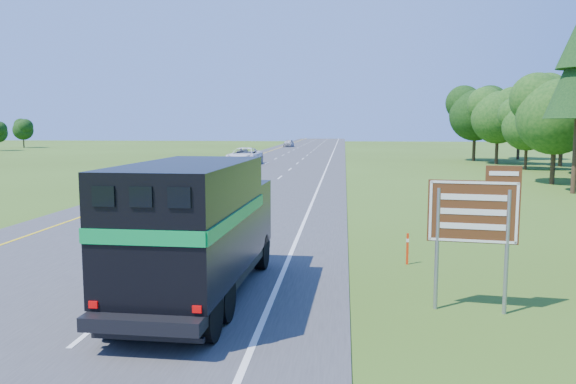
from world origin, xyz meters
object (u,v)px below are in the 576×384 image
(horse_truck, at_px, (197,226))
(exit_sign, at_px, (474,218))
(white_suv, at_px, (244,156))
(far_car, at_px, (289,143))

(horse_truck, height_order, exit_sign, horse_truck)
(horse_truck, height_order, white_suv, horse_truck)
(far_car, bearing_deg, white_suv, -85.73)
(horse_truck, bearing_deg, white_suv, 100.71)
(exit_sign, bearing_deg, white_suv, 114.30)
(far_car, distance_m, exit_sign, 103.70)
(white_suv, distance_m, exit_sign, 51.61)
(horse_truck, bearing_deg, exit_sign, 0.40)
(far_car, xyz_separation_m, exit_sign, (14.63, -102.65, 1.51))
(white_suv, bearing_deg, exit_sign, -70.15)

